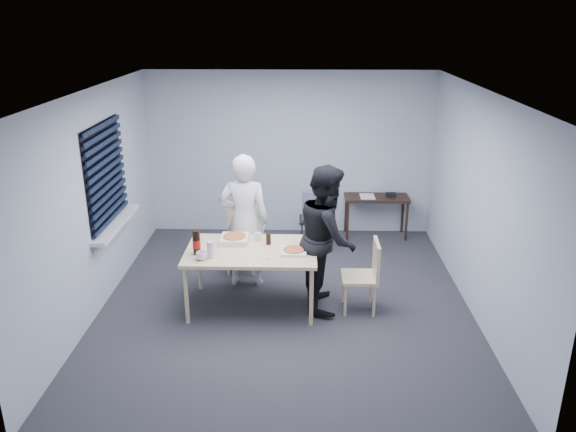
{
  "coord_description": "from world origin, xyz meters",
  "views": [
    {
      "loc": [
        0.19,
        -6.2,
        3.4
      ],
      "look_at": [
        0.03,
        0.1,
        1.12
      ],
      "focal_mm": 35.0,
      "sensor_mm": 36.0,
      "label": 1
    }
  ],
  "objects_px": {
    "backpack": "(312,205)",
    "stool": "(312,225)",
    "soda_bottle": "(197,243)",
    "mug_a": "(201,256)",
    "side_table": "(376,201)",
    "person_white": "(244,221)",
    "person_black": "(327,237)",
    "mug_b": "(258,236)",
    "chair_right": "(367,271)",
    "dining_table": "(251,254)",
    "chair_far": "(242,234)"
  },
  "relations": [
    {
      "from": "chair_far",
      "to": "person_white",
      "type": "distance_m",
      "value": 0.62
    },
    {
      "from": "backpack",
      "to": "stool",
      "type": "bearing_deg",
      "value": 97.61
    },
    {
      "from": "mug_b",
      "to": "person_black",
      "type": "bearing_deg",
      "value": -14.84
    },
    {
      "from": "chair_far",
      "to": "soda_bottle",
      "type": "relative_size",
      "value": 3.01
    },
    {
      "from": "dining_table",
      "to": "person_white",
      "type": "height_order",
      "value": "person_white"
    },
    {
      "from": "chair_far",
      "to": "stool",
      "type": "relative_size",
      "value": 1.69
    },
    {
      "from": "person_white",
      "to": "chair_far",
      "type": "bearing_deg",
      "value": -79.26
    },
    {
      "from": "side_table",
      "to": "person_white",
      "type": "bearing_deg",
      "value": -137.74
    },
    {
      "from": "mug_a",
      "to": "chair_far",
      "type": "bearing_deg",
      "value": 77.56
    },
    {
      "from": "person_white",
      "to": "side_table",
      "type": "relative_size",
      "value": 1.76
    },
    {
      "from": "dining_table",
      "to": "mug_a",
      "type": "xyz_separation_m",
      "value": [
        -0.54,
        -0.31,
        0.11
      ]
    },
    {
      "from": "chair_right",
      "to": "mug_a",
      "type": "height_order",
      "value": "chair_right"
    },
    {
      "from": "stool",
      "to": "soda_bottle",
      "type": "height_order",
      "value": "soda_bottle"
    },
    {
      "from": "person_white",
      "to": "side_table",
      "type": "height_order",
      "value": "person_white"
    },
    {
      "from": "mug_a",
      "to": "stool",
      "type": "bearing_deg",
      "value": 57.46
    },
    {
      "from": "backpack",
      "to": "mug_a",
      "type": "xyz_separation_m",
      "value": [
        -1.29,
        -2.01,
        0.07
      ]
    },
    {
      "from": "person_black",
      "to": "mug_b",
      "type": "distance_m",
      "value": 0.88
    },
    {
      "from": "chair_right",
      "to": "side_table",
      "type": "relative_size",
      "value": 0.88
    },
    {
      "from": "person_white",
      "to": "mug_a",
      "type": "height_order",
      "value": "person_white"
    },
    {
      "from": "chair_far",
      "to": "person_white",
      "type": "relative_size",
      "value": 0.5
    },
    {
      "from": "stool",
      "to": "person_white",
      "type": "bearing_deg",
      "value": -128.97
    },
    {
      "from": "person_white",
      "to": "mug_a",
      "type": "relative_size",
      "value": 14.39
    },
    {
      "from": "person_black",
      "to": "backpack",
      "type": "xyz_separation_m",
      "value": [
        -0.15,
        1.62,
        -0.15
      ]
    },
    {
      "from": "backpack",
      "to": "mug_a",
      "type": "relative_size",
      "value": 3.47
    },
    {
      "from": "side_table",
      "to": "backpack",
      "type": "xyz_separation_m",
      "value": [
        -1.03,
        -0.66,
        0.14
      ]
    },
    {
      "from": "stool",
      "to": "chair_right",
      "type": "bearing_deg",
      "value": -70.54
    },
    {
      "from": "chair_right",
      "to": "person_black",
      "type": "relative_size",
      "value": 0.5
    },
    {
      "from": "person_white",
      "to": "mug_b",
      "type": "bearing_deg",
      "value": 122.12
    },
    {
      "from": "chair_right",
      "to": "person_white",
      "type": "relative_size",
      "value": 0.5
    },
    {
      "from": "side_table",
      "to": "mug_b",
      "type": "bearing_deg",
      "value": -130.08
    },
    {
      "from": "person_white",
      "to": "backpack",
      "type": "xyz_separation_m",
      "value": [
        0.89,
        1.09,
        -0.15
      ]
    },
    {
      "from": "chair_far",
      "to": "mug_b",
      "type": "height_order",
      "value": "chair_far"
    },
    {
      "from": "mug_b",
      "to": "mug_a",
      "type": "bearing_deg",
      "value": -134.0
    },
    {
      "from": "person_black",
      "to": "stool",
      "type": "bearing_deg",
      "value": 5.27
    },
    {
      "from": "dining_table",
      "to": "stool",
      "type": "bearing_deg",
      "value": 66.26
    },
    {
      "from": "side_table",
      "to": "mug_a",
      "type": "height_order",
      "value": "mug_a"
    },
    {
      "from": "chair_right",
      "to": "dining_table",
      "type": "bearing_deg",
      "value": 177.64
    },
    {
      "from": "backpack",
      "to": "soda_bottle",
      "type": "bearing_deg",
      "value": -118.9
    },
    {
      "from": "mug_a",
      "to": "mug_b",
      "type": "distance_m",
      "value": 0.86
    },
    {
      "from": "person_black",
      "to": "mug_b",
      "type": "bearing_deg",
      "value": 75.16
    },
    {
      "from": "person_black",
      "to": "mug_a",
      "type": "height_order",
      "value": "person_black"
    },
    {
      "from": "dining_table",
      "to": "mug_a",
      "type": "distance_m",
      "value": 0.63
    },
    {
      "from": "chair_far",
      "to": "mug_b",
      "type": "xyz_separation_m",
      "value": [
        0.28,
        -0.79,
        0.29
      ]
    },
    {
      "from": "mug_a",
      "to": "backpack",
      "type": "bearing_deg",
      "value": 57.29
    },
    {
      "from": "person_white",
      "to": "stool",
      "type": "relative_size",
      "value": 3.36
    },
    {
      "from": "chair_far",
      "to": "person_white",
      "type": "height_order",
      "value": "person_white"
    },
    {
      "from": "dining_table",
      "to": "side_table",
      "type": "height_order",
      "value": "dining_table"
    },
    {
      "from": "person_black",
      "to": "side_table",
      "type": "xyz_separation_m",
      "value": [
        0.88,
        2.28,
        -0.29
      ]
    },
    {
      "from": "backpack",
      "to": "person_white",
      "type": "bearing_deg",
      "value": -121.69
    },
    {
      "from": "dining_table",
      "to": "chair_far",
      "type": "distance_m",
      "value": 1.13
    }
  ]
}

